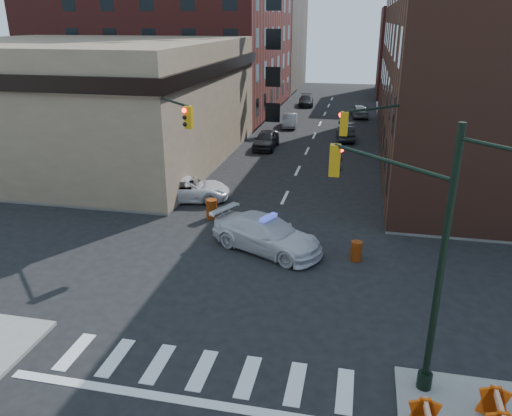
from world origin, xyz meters
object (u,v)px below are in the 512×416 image
at_px(parked_car_enear, 345,133).
at_px(pedestrian_b, 63,186).
at_px(barrel_bank, 212,209).
at_px(barricade_nw_a, 122,194).
at_px(barrel_road, 356,251).
at_px(barricade_se_a, 497,415).
at_px(police_car, 267,234).
at_px(pedestrian_a, 146,193).
at_px(pickup, 187,189).
at_px(parked_car_wnear, 266,140).
at_px(parked_car_wfar, 290,120).

relative_size(parked_car_enear, pedestrian_b, 2.15).
xyz_separation_m(barrel_bank, barricade_nw_a, (-6.04, 1.27, 0.00)).
height_order(barrel_road, barricade_se_a, barricade_se_a).
bearing_deg(police_car, pedestrian_a, 87.49).
distance_m(pickup, parked_car_enear, 20.37).
xyz_separation_m(parked_car_enear, barricade_se_a, (5.54, -34.29, -0.04)).
relative_size(pedestrian_b, barrel_bank, 1.70).
height_order(parked_car_wnear, parked_car_wfar, parked_car_wnear).
distance_m(pedestrian_a, barrel_bank, 4.33).
xyz_separation_m(police_car, pedestrian_a, (-8.01, 4.15, 0.11)).
relative_size(police_car, parked_car_wfar, 1.42).
xyz_separation_m(pedestrian_a, barrel_road, (12.27, -4.37, -0.47)).
height_order(parked_car_enear, barricade_se_a, parked_car_enear).
distance_m(pickup, parked_car_wfar, 23.55).
bearing_deg(pedestrian_b, pedestrian_a, 7.72).
xyz_separation_m(pedestrian_a, pedestrian_b, (-5.14, -0.37, 0.16)).
xyz_separation_m(barrel_road, barricade_nw_a, (-14.08, 4.85, 0.09)).
relative_size(barrel_road, barrel_bank, 0.84).
relative_size(police_car, pedestrian_a, 3.62).
xyz_separation_m(police_car, pedestrian_b, (-13.16, 3.78, 0.27)).
xyz_separation_m(parked_car_wnear, parked_car_wfar, (0.66, 9.47, -0.10)).
bearing_deg(barricade_se_a, barrel_road, 23.64).
bearing_deg(barricade_se_a, parked_car_enear, 10.87).
relative_size(pickup, barricade_nw_a, 4.79).
bearing_deg(pickup, police_car, -147.15).
bearing_deg(police_car, barricade_se_a, -115.70).
distance_m(police_car, pickup, 8.54).
bearing_deg(pedestrian_b, barricade_nw_a, 17.78).
relative_size(pedestrian_a, barricade_se_a, 1.23).
xyz_separation_m(police_car, barrel_road, (4.26, -0.22, -0.36)).
height_order(parked_car_enear, barrel_road, parked_car_enear).
xyz_separation_m(police_car, parked_car_wnear, (-3.91, 19.86, -0.06)).
distance_m(pedestrian_b, barrel_bank, 9.40).
bearing_deg(barricade_se_a, pedestrian_a, 50.64).
height_order(parked_car_wfar, parked_car_enear, parked_car_enear).
bearing_deg(barrel_road, police_car, 176.98).
bearing_deg(barrel_bank, parked_car_wfar, 88.84).
bearing_deg(parked_car_enear, parked_car_wfar, -47.46).
xyz_separation_m(parked_car_wnear, barricade_nw_a, (-5.91, -15.24, -0.21)).
bearing_deg(pickup, barricade_nw_a, 96.86).
height_order(parked_car_enear, pedestrian_a, pedestrian_a).
distance_m(barrel_road, barricade_se_a, 10.49).
bearing_deg(police_car, barrel_bank, 73.24).
xyz_separation_m(pedestrian_b, barricade_se_a, (21.34, -13.73, -0.46)).
distance_m(pickup, barrel_bank, 3.50).
height_order(pickup, parked_car_wfar, pickup).
relative_size(parked_car_wnear, barrel_bank, 4.05).
bearing_deg(barricade_se_a, barrel_bank, 43.63).
distance_m(police_car, parked_car_enear, 24.48).
height_order(police_car, pickup, police_car).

